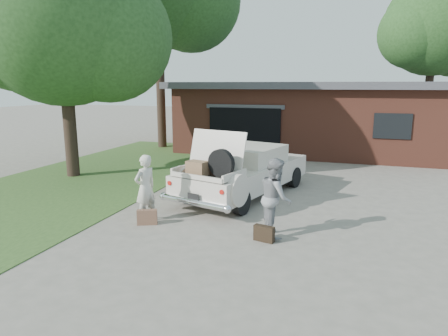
% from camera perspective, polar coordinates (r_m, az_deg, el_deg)
% --- Properties ---
extents(ground, '(90.00, 90.00, 0.00)m').
position_cam_1_polar(ground, '(9.98, -1.09, -6.87)').
color(ground, gray).
rests_on(ground, ground).
extents(grass_strip, '(6.00, 16.00, 0.02)m').
position_cam_1_polar(grass_strip, '(15.06, -17.25, -0.91)').
color(grass_strip, '#2D4C1E').
rests_on(grass_strip, ground).
extents(house, '(12.80, 7.80, 3.30)m').
position_cam_1_polar(house, '(20.55, 12.33, 7.33)').
color(house, brown).
rests_on(house, ground).
extents(tree_left, '(6.72, 5.85, 8.30)m').
position_cam_1_polar(tree_left, '(14.95, -21.91, 18.54)').
color(tree_left, '#38281E').
rests_on(tree_left, ground).
extents(tree_right, '(6.32, 5.49, 9.14)m').
position_cam_1_polar(tree_right, '(26.09, 28.06, 16.96)').
color(tree_right, '#38281E').
rests_on(tree_right, ground).
extents(sedan, '(3.12, 5.30, 2.04)m').
position_cam_1_polar(sedan, '(11.65, 2.90, -0.40)').
color(sedan, beige).
rests_on(sedan, ground).
extents(woman_left, '(0.57, 0.68, 1.60)m').
position_cam_1_polar(woman_left, '(9.65, -11.18, -2.80)').
color(woman_left, beige).
rests_on(woman_left, ground).
extents(woman_right, '(0.88, 0.99, 1.70)m').
position_cam_1_polar(woman_right, '(8.58, 7.38, -4.18)').
color(woman_right, gray).
rests_on(woman_right, ground).
extents(suitcase_left, '(0.48, 0.32, 0.36)m').
position_cam_1_polar(suitcase_left, '(9.51, -10.92, -6.91)').
color(suitcase_left, brown).
rests_on(suitcase_left, ground).
extents(suitcase_right, '(0.46, 0.24, 0.34)m').
position_cam_1_polar(suitcase_right, '(8.43, 5.74, -9.31)').
color(suitcase_right, black).
rests_on(suitcase_right, ground).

